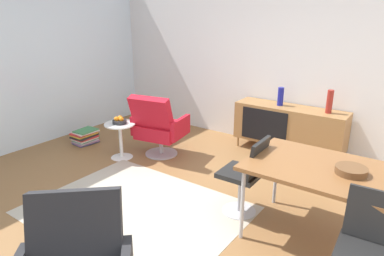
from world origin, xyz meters
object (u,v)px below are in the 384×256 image
(dining_chair_front_right, at_px, (368,248))
(magazine_stack, at_px, (85,137))
(vase_sculptural_dark, at_px, (330,102))
(dining_table, at_px, (341,176))
(sideboard, at_px, (289,125))
(vase_cobalt, at_px, (281,96))
(lounge_chair_red, at_px, (158,126))
(fruit_bowl, at_px, (119,121))
(wooden_bowl_on_table, at_px, (351,170))
(side_table_round, at_px, (121,136))
(dining_chair_near_window, at_px, (246,173))

(dining_chair_front_right, height_order, magazine_stack, dining_chair_front_right)
(vase_sculptural_dark, distance_m, dining_table, 1.95)
(dining_chair_front_right, bearing_deg, sideboard, 121.64)
(vase_cobalt, distance_m, lounge_chair_red, 1.84)
(dining_chair_front_right, distance_m, fruit_bowl, 3.49)
(wooden_bowl_on_table, bearing_deg, fruit_bowl, 174.82)
(dining_table, height_order, dining_chair_front_right, dining_chair_front_right)
(vase_sculptural_dark, xyz_separation_m, dining_chair_front_right, (0.95, -2.40, -0.41))
(side_table_round, bearing_deg, dining_chair_near_window, -7.48)
(dining_table, distance_m, dining_chair_near_window, 0.92)
(vase_cobalt, relative_size, dining_table, 0.17)
(sideboard, relative_size, vase_cobalt, 6.00)
(wooden_bowl_on_table, distance_m, magazine_stack, 4.08)
(dining_chair_near_window, height_order, side_table_round, dining_chair_near_window)
(dining_table, relative_size, dining_chair_near_window, 1.87)
(lounge_chair_red, bearing_deg, dining_chair_front_right, -22.01)
(vase_sculptural_dark, xyz_separation_m, dining_table, (0.61, -1.84, -0.18))
(sideboard, distance_m, magazine_stack, 3.20)
(dining_table, relative_size, lounge_chair_red, 1.69)
(dining_table, height_order, wooden_bowl_on_table, wooden_bowl_on_table)
(dining_chair_near_window, xyz_separation_m, side_table_round, (-2.15, 0.28, -0.15))
(dining_table, bearing_deg, wooden_bowl_on_table, 1.21)
(vase_sculptural_dark, distance_m, wooden_bowl_on_table, 1.97)
(magazine_stack, bearing_deg, wooden_bowl_on_table, -4.73)
(fruit_bowl, bearing_deg, dining_chair_near_window, -7.48)
(dining_table, bearing_deg, fruit_bowl, 174.67)
(sideboard, bearing_deg, dining_table, -58.41)
(lounge_chair_red, bearing_deg, magazine_stack, -166.51)
(dining_table, relative_size, fruit_bowl, 8.00)
(sideboard, height_order, side_table_round, sideboard)
(side_table_round, distance_m, magazine_stack, 0.92)
(vase_sculptural_dark, relative_size, dining_chair_front_right, 0.37)
(dining_chair_front_right, relative_size, lounge_chair_red, 0.90)
(wooden_bowl_on_table, relative_size, fruit_bowl, 1.30)
(sideboard, xyz_separation_m, dining_chair_near_window, (0.24, -1.84, 0.03))
(dining_chair_near_window, bearing_deg, side_table_round, 172.52)
(sideboard, bearing_deg, wooden_bowl_on_table, -56.72)
(dining_table, relative_size, magazine_stack, 3.88)
(vase_sculptural_dark, distance_m, magazine_stack, 3.74)
(fruit_bowl, bearing_deg, side_table_round, -10.97)
(wooden_bowl_on_table, xyz_separation_m, dining_chair_near_window, (-0.96, -0.00, -0.30))
(sideboard, relative_size, lounge_chair_red, 1.69)
(vase_sculptural_dark, bearing_deg, magazine_stack, -155.64)
(vase_cobalt, height_order, dining_chair_near_window, vase_cobalt)
(magazine_stack, bearing_deg, dining_table, -4.84)
(dining_chair_near_window, relative_size, fruit_bowl, 4.28)
(lounge_chair_red, relative_size, magazine_stack, 2.29)
(lounge_chair_red, bearing_deg, dining_table, -13.77)
(vase_sculptural_dark, height_order, dining_table, vase_sculptural_dark)
(dining_table, relative_size, side_table_round, 3.08)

